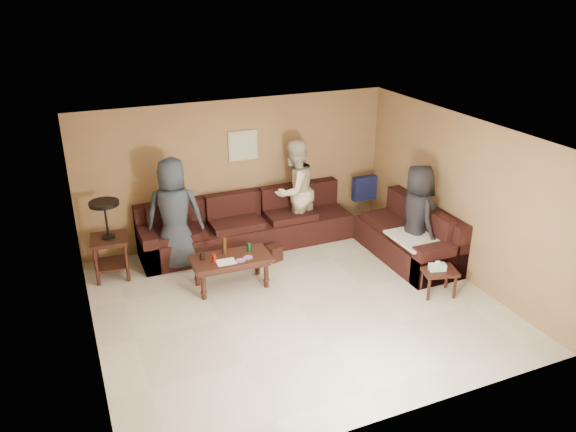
{
  "coord_description": "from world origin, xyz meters",
  "views": [
    {
      "loc": [
        -2.82,
        -6.39,
        4.36
      ],
      "look_at": [
        0.25,
        0.85,
        1.0
      ],
      "focal_mm": 35.0,
      "sensor_mm": 36.0,
      "label": 1
    }
  ],
  "objects_px": {
    "end_table_left": "(109,238)",
    "person_right": "(417,216)",
    "sectional_sofa": "(303,233)",
    "person_middle": "(294,191)",
    "person_left": "(174,214)",
    "side_table_right": "(439,273)",
    "waste_bin": "(274,253)",
    "coffee_table": "(231,262)"
  },
  "relations": [
    {
      "from": "person_left",
      "to": "end_table_left",
      "type": "bearing_deg",
      "value": 15.35
    },
    {
      "from": "person_middle",
      "to": "person_right",
      "type": "relative_size",
      "value": 1.08
    },
    {
      "from": "person_right",
      "to": "side_table_right",
      "type": "bearing_deg",
      "value": 171.84
    },
    {
      "from": "side_table_right",
      "to": "person_left",
      "type": "height_order",
      "value": "person_left"
    },
    {
      "from": "sectional_sofa",
      "to": "person_middle",
      "type": "xyz_separation_m",
      "value": [
        0.05,
        0.5,
        0.59
      ]
    },
    {
      "from": "side_table_right",
      "to": "person_left",
      "type": "bearing_deg",
      "value": 144.44
    },
    {
      "from": "person_middle",
      "to": "coffee_table",
      "type": "bearing_deg",
      "value": 12.06
    },
    {
      "from": "coffee_table",
      "to": "side_table_right",
      "type": "bearing_deg",
      "value": -27.4
    },
    {
      "from": "waste_bin",
      "to": "person_middle",
      "type": "relative_size",
      "value": 0.14
    },
    {
      "from": "side_table_right",
      "to": "sectional_sofa",
      "type": "bearing_deg",
      "value": 120.36
    },
    {
      "from": "end_table_left",
      "to": "person_middle",
      "type": "xyz_separation_m",
      "value": [
        3.18,
        0.17,
        0.25
      ]
    },
    {
      "from": "person_middle",
      "to": "sectional_sofa",
      "type": "bearing_deg",
      "value": 59.34
    },
    {
      "from": "sectional_sofa",
      "to": "person_left",
      "type": "height_order",
      "value": "person_left"
    },
    {
      "from": "waste_bin",
      "to": "person_left",
      "type": "bearing_deg",
      "value": 164.33
    },
    {
      "from": "coffee_table",
      "to": "person_middle",
      "type": "xyz_separation_m",
      "value": [
        1.56,
        1.18,
        0.5
      ]
    },
    {
      "from": "sectional_sofa",
      "to": "side_table_right",
      "type": "bearing_deg",
      "value": -59.64
    },
    {
      "from": "end_table_left",
      "to": "person_right",
      "type": "distance_m",
      "value": 4.83
    },
    {
      "from": "waste_bin",
      "to": "sectional_sofa",
      "type": "bearing_deg",
      "value": 13.33
    },
    {
      "from": "person_right",
      "to": "waste_bin",
      "type": "bearing_deg",
      "value": 69.23
    },
    {
      "from": "end_table_left",
      "to": "person_middle",
      "type": "height_order",
      "value": "person_middle"
    },
    {
      "from": "person_left",
      "to": "sectional_sofa",
      "type": "bearing_deg",
      "value": -169.74
    },
    {
      "from": "side_table_right",
      "to": "person_middle",
      "type": "xyz_separation_m",
      "value": [
        -1.18,
        2.6,
        0.56
      ]
    },
    {
      "from": "sectional_sofa",
      "to": "person_left",
      "type": "bearing_deg",
      "value": 172.32
    },
    {
      "from": "waste_bin",
      "to": "person_right",
      "type": "relative_size",
      "value": 0.15
    },
    {
      "from": "coffee_table",
      "to": "side_table_right",
      "type": "distance_m",
      "value": 3.09
    },
    {
      "from": "end_table_left",
      "to": "waste_bin",
      "type": "relative_size",
      "value": 4.86
    },
    {
      "from": "sectional_sofa",
      "to": "side_table_right",
      "type": "height_order",
      "value": "sectional_sofa"
    },
    {
      "from": "person_left",
      "to": "side_table_right",
      "type": "bearing_deg",
      "value": 162.37
    },
    {
      "from": "waste_bin",
      "to": "end_table_left",
      "type": "bearing_deg",
      "value": 169.49
    },
    {
      "from": "person_middle",
      "to": "side_table_right",
      "type": "bearing_deg",
      "value": 89.26
    },
    {
      "from": "side_table_right",
      "to": "person_left",
      "type": "distance_m",
      "value": 4.14
    },
    {
      "from": "sectional_sofa",
      "to": "person_right",
      "type": "distance_m",
      "value": 1.93
    },
    {
      "from": "sectional_sofa",
      "to": "waste_bin",
      "type": "xyz_separation_m",
      "value": [
        -0.59,
        -0.14,
        -0.2
      ]
    },
    {
      "from": "coffee_table",
      "to": "end_table_left",
      "type": "distance_m",
      "value": 1.93
    },
    {
      "from": "sectional_sofa",
      "to": "person_left",
      "type": "xyz_separation_m",
      "value": [
        -2.11,
        0.28,
        0.59
      ]
    },
    {
      "from": "end_table_left",
      "to": "person_left",
      "type": "distance_m",
      "value": 1.06
    },
    {
      "from": "sectional_sofa",
      "to": "end_table_left",
      "type": "bearing_deg",
      "value": 173.98
    },
    {
      "from": "person_middle",
      "to": "person_right",
      "type": "bearing_deg",
      "value": 105.38
    },
    {
      "from": "sectional_sofa",
      "to": "person_middle",
      "type": "bearing_deg",
      "value": 84.54
    },
    {
      "from": "person_left",
      "to": "person_right",
      "type": "height_order",
      "value": "person_left"
    },
    {
      "from": "sectional_sofa",
      "to": "person_middle",
      "type": "height_order",
      "value": "person_middle"
    },
    {
      "from": "end_table_left",
      "to": "side_table_right",
      "type": "relative_size",
      "value": 2.17
    }
  ]
}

